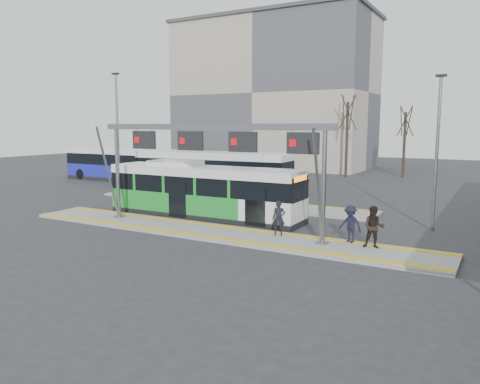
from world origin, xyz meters
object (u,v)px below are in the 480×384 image
at_px(passenger_c, 350,224).
at_px(hero_bus, 203,192).
at_px(passenger_a, 279,218).
at_px(gantry, 209,145).
at_px(passenger_b, 374,227).

bearing_deg(passenger_c, hero_bus, -178.63).
xyz_separation_m(passenger_a, passenger_c, (3.31, 0.30, 0.02)).
distance_m(hero_bus, passenger_a, 6.37).
bearing_deg(passenger_c, passenger_a, -160.56).
relative_size(gantry, passenger_c, 7.83).
bearing_deg(hero_bus, passenger_b, -14.74).
height_order(gantry, passenger_a, gantry).
xyz_separation_m(hero_bus, passenger_c, (9.19, -2.10, -0.50)).
relative_size(hero_bus, passenger_b, 6.60).
height_order(gantry, passenger_b, gantry).
bearing_deg(passenger_c, gantry, -159.11).
relative_size(gantry, hero_bus, 1.10).
bearing_deg(passenger_b, passenger_c, 147.72).
xyz_separation_m(passenger_b, passenger_c, (-1.12, 0.42, -0.06)).
distance_m(hero_bus, passenger_b, 10.62).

